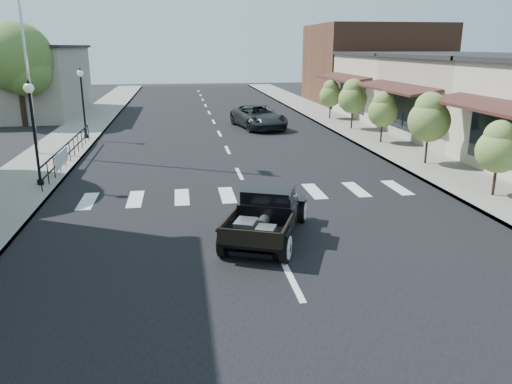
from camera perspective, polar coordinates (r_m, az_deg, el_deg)
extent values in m
plane|color=black|center=(14.15, 1.51, -4.90)|extent=(120.00, 120.00, 0.00)
cube|color=black|center=(28.54, -3.86, 5.98)|extent=(14.00, 80.00, 0.02)
cube|color=gray|center=(29.08, -20.86, 5.27)|extent=(3.00, 80.00, 0.15)
cube|color=gray|center=(30.44, 12.39, 6.41)|extent=(3.00, 80.00, 0.15)
cube|color=#9F9385|center=(42.95, -26.37, 11.19)|extent=(10.00, 12.00, 5.00)
cube|color=#A89D8D|center=(31.38, 25.29, 9.55)|extent=(10.00, 9.00, 4.50)
cube|color=beige|center=(39.16, 17.98, 11.36)|extent=(10.00, 9.00, 4.50)
cube|color=brown|center=(48.42, 13.31, 14.00)|extent=(11.00, 10.00, 7.00)
cylinder|color=silver|center=(25.92, -25.29, 17.77)|extent=(0.12, 0.12, 12.57)
imported|color=black|center=(32.48, 0.28, 8.58)|extent=(3.42, 5.68, 1.47)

